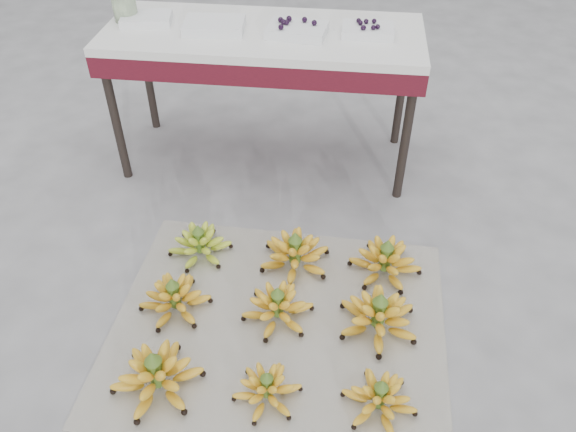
# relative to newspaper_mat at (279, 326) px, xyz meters

# --- Properties ---
(ground) EXTENTS (60.00, 60.00, 0.00)m
(ground) POSITION_rel_newspaper_mat_xyz_m (-0.09, 0.08, -0.00)
(ground) COLOR slate
(ground) RESTS_ON ground
(newspaper_mat) EXTENTS (1.28, 1.09, 0.01)m
(newspaper_mat) POSITION_rel_newspaper_mat_xyz_m (0.00, 0.00, 0.00)
(newspaper_mat) COLOR white
(newspaper_mat) RESTS_ON ground
(bunch_front_left) EXTENTS (0.32, 0.32, 0.19)m
(bunch_front_left) POSITION_rel_newspaper_mat_xyz_m (-0.37, -0.31, 0.07)
(bunch_front_left) COLOR yellow
(bunch_front_left) RESTS_ON newspaper_mat
(bunch_front_center) EXTENTS (0.27, 0.27, 0.14)m
(bunch_front_center) POSITION_rel_newspaper_mat_xyz_m (0.00, -0.31, 0.05)
(bunch_front_center) COLOR yellow
(bunch_front_center) RESTS_ON newspaper_mat
(bunch_front_right) EXTENTS (0.31, 0.31, 0.15)m
(bunch_front_right) POSITION_rel_newspaper_mat_xyz_m (0.37, -0.30, 0.05)
(bunch_front_right) COLOR yellow
(bunch_front_right) RESTS_ON newspaper_mat
(bunch_mid_left) EXTENTS (0.32, 0.32, 0.17)m
(bunch_mid_left) POSITION_rel_newspaper_mat_xyz_m (-0.41, 0.04, 0.06)
(bunch_mid_left) COLOR yellow
(bunch_mid_left) RESTS_ON newspaper_mat
(bunch_mid_center) EXTENTS (0.32, 0.32, 0.17)m
(bunch_mid_center) POSITION_rel_newspaper_mat_xyz_m (-0.01, 0.04, 0.06)
(bunch_mid_center) COLOR yellow
(bunch_mid_center) RESTS_ON newspaper_mat
(bunch_mid_right) EXTENTS (0.35, 0.35, 0.19)m
(bunch_mid_right) POSITION_rel_newspaper_mat_xyz_m (0.37, 0.04, 0.07)
(bunch_mid_right) COLOR yellow
(bunch_mid_right) RESTS_ON newspaper_mat
(bunch_back_left) EXTENTS (0.29, 0.29, 0.16)m
(bunch_back_left) POSITION_rel_newspaper_mat_xyz_m (-0.39, 0.35, 0.06)
(bunch_back_left) COLOR #8CAC1C
(bunch_back_left) RESTS_ON newspaper_mat
(bunch_back_center) EXTENTS (0.36, 0.36, 0.18)m
(bunch_back_center) POSITION_rel_newspaper_mat_xyz_m (0.03, 0.33, 0.07)
(bunch_back_center) COLOR yellow
(bunch_back_center) RESTS_ON newspaper_mat
(bunch_back_right) EXTENTS (0.36, 0.36, 0.18)m
(bunch_back_right) POSITION_rel_newspaper_mat_xyz_m (0.40, 0.33, 0.06)
(bunch_back_right) COLOR yellow
(bunch_back_right) RESTS_ON newspaper_mat
(vendor_table) EXTENTS (1.46, 0.58, 0.70)m
(vendor_table) POSITION_rel_newspaper_mat_xyz_m (-0.21, 1.11, 0.62)
(vendor_table) COLOR black
(vendor_table) RESTS_ON ground
(tray_far_left) EXTENTS (0.25, 0.20, 0.04)m
(tray_far_left) POSITION_rel_newspaper_mat_xyz_m (-0.76, 1.13, 0.72)
(tray_far_left) COLOR silver
(tray_far_left) RESTS_ON vendor_table
(tray_left) EXTENTS (0.28, 0.22, 0.04)m
(tray_left) POSITION_rel_newspaper_mat_xyz_m (-0.43, 1.08, 0.72)
(tray_left) COLOR silver
(tray_left) RESTS_ON vendor_table
(tray_right) EXTENTS (0.28, 0.21, 0.07)m
(tray_right) POSITION_rel_newspaper_mat_xyz_m (-0.05, 1.07, 0.72)
(tray_right) COLOR silver
(tray_right) RESTS_ON vendor_table
(tray_far_right) EXTENTS (0.23, 0.16, 0.06)m
(tray_far_right) POSITION_rel_newspaper_mat_xyz_m (0.26, 1.12, 0.72)
(tray_far_right) COLOR silver
(tray_far_right) RESTS_ON vendor_table
(glass_jar) EXTENTS (0.14, 0.14, 0.14)m
(glass_jar) POSITION_rel_newspaper_mat_xyz_m (-0.86, 1.15, 0.77)
(glass_jar) COLOR beige
(glass_jar) RESTS_ON vendor_table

